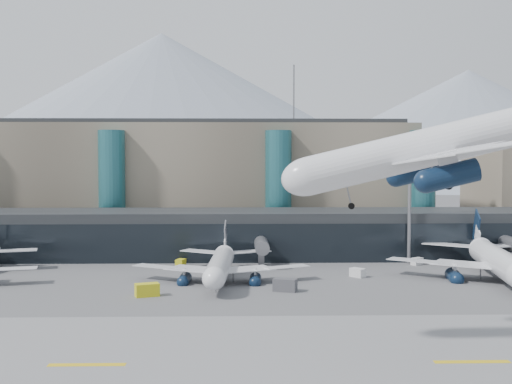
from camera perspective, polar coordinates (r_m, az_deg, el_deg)
ground at (r=83.18m, az=1.55°, el=-11.81°), size 900.00×900.00×0.00m
runway_strip at (r=68.81m, az=2.22°, el=-14.99°), size 400.00×40.00×0.04m
runway_markings at (r=68.80m, az=2.22°, el=-14.97°), size 128.00×1.00×0.02m
concourse at (r=139.06m, az=0.32°, el=-3.73°), size 170.00×27.00×10.00m
terminal_main at (r=171.68m, az=-8.37°, el=1.02°), size 130.00×30.00×31.00m
teal_towers at (r=154.87m, az=-5.41°, el=0.30°), size 116.40×19.40×46.00m
mountain_ridge at (r=461.40m, az=1.11°, el=6.04°), size 910.00×400.00×110.00m
lightmast_mid at (r=132.96m, az=13.49°, el=-0.04°), size 3.00×1.20×25.60m
hero_jet at (r=73.01m, az=17.29°, el=4.99°), size 36.58×37.62×12.12m
jet_parked_mid at (r=113.09m, az=-3.12°, el=-5.80°), size 32.69×31.88×10.53m
jet_parked_right at (r=122.71m, az=20.30°, el=-4.91°), size 38.78×38.96×12.62m
veh_b at (r=128.12m, az=-6.71°, el=-6.26°), size 2.09×2.74×1.40m
veh_c at (r=103.78m, az=2.60°, el=-8.25°), size 4.10×3.01×2.04m
veh_d at (r=132.75m, az=14.11°, el=-6.00°), size 2.78×2.61×1.43m
veh_g at (r=117.31m, az=9.02°, el=-7.09°), size 2.92×3.07×1.57m
veh_h at (r=101.41m, az=-9.65°, el=-8.57°), size 4.04×3.00×1.99m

